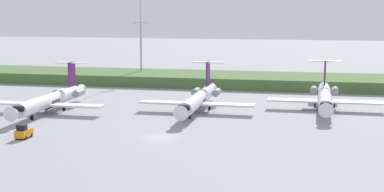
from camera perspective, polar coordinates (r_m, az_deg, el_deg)
name	(u,v)px	position (r m, az deg, el deg)	size (l,w,h in m)	color
ground_plane	(198,106)	(121.51, 0.55, -1.00)	(500.00, 500.00, 0.00)	#939399
grass_berm	(223,80)	(154.37, 3.06, 1.62)	(320.00, 20.00, 2.82)	#4C6B38
regional_jet_second	(51,100)	(117.37, -13.71, -0.35)	(22.81, 31.00, 9.00)	white
regional_jet_third	(198,99)	(115.00, 0.63, -0.28)	(22.81, 31.00, 9.00)	white
regional_jet_fourth	(325,97)	(120.69, 12.93, -0.07)	(22.81, 31.00, 9.00)	white
antenna_mast	(141,44)	(162.80, -5.05, 5.11)	(4.40, 0.50, 24.85)	#B2B2B7
baggage_tug	(23,132)	(95.62, -16.23, -3.43)	(1.72, 3.20, 2.30)	orange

